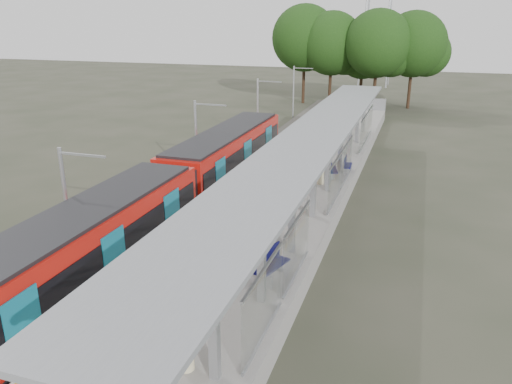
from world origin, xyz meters
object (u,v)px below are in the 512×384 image
(bench_far, at_px, (347,164))
(info_pillar_far, at_px, (321,172))
(train, at_px, (173,192))
(bench_near, at_px, (269,263))
(info_pillar_near, at_px, (185,342))
(litter_bin, at_px, (268,227))
(bench_mid, at_px, (332,168))

(bench_far, relative_size, info_pillar_far, 0.82)
(train, relative_size, bench_near, 15.60)
(info_pillar_near, bearing_deg, bench_far, 91.48)
(train, xyz_separation_m, bench_far, (6.96, 9.54, -0.57))
(bench_far, relative_size, litter_bin, 1.61)
(info_pillar_far, relative_size, litter_bin, 1.96)
(bench_far, height_order, info_pillar_near, info_pillar_near)
(info_pillar_near, bearing_deg, bench_near, 88.14)
(bench_near, xyz_separation_m, litter_bin, (-1.14, 3.55, -0.18))
(bench_mid, height_order, info_pillar_near, info_pillar_near)
(bench_near, bearing_deg, info_pillar_near, -80.05)
(bench_mid, xyz_separation_m, info_pillar_far, (-0.35, -1.53, 0.18))
(train, height_order, bench_far, train)
(bench_near, height_order, info_pillar_far, info_pillar_far)
(bench_far, distance_m, info_pillar_far, 3.06)
(bench_near, distance_m, info_pillar_near, 5.51)
(info_pillar_near, xyz_separation_m, info_pillar_far, (0.29, 16.93, -0.12))
(bench_near, xyz_separation_m, info_pillar_far, (-0.40, 11.48, 0.11))
(bench_near, distance_m, bench_mid, 13.01)
(bench_near, xyz_separation_m, info_pillar_near, (-0.69, -5.46, 0.23))
(train, bearing_deg, info_pillar_far, 48.49)
(info_pillar_near, relative_size, info_pillar_far, 1.16)
(bench_mid, xyz_separation_m, info_pillar_near, (-0.64, -18.47, 0.30))
(train, relative_size, info_pillar_far, 16.53)
(train, xyz_separation_m, bench_mid, (6.26, 8.21, -0.51))
(bench_mid, bearing_deg, info_pillar_near, -108.17)
(train, bearing_deg, bench_mid, 52.69)
(litter_bin, bearing_deg, train, 166.40)
(bench_far, xyz_separation_m, litter_bin, (-1.79, -10.79, -0.06))
(bench_near, xyz_separation_m, bench_mid, (-0.05, 13.01, -0.07))
(bench_far, bearing_deg, info_pillar_near, -97.05)
(info_pillar_near, bearing_deg, bench_mid, 93.37)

